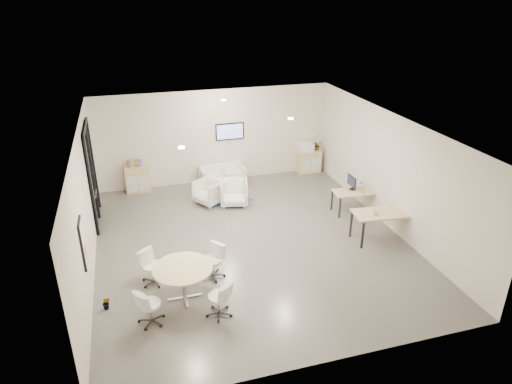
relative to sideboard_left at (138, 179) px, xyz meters
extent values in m
cube|color=#5B5853|center=(2.71, -4.27, -0.85)|extent=(8.00, 9.00, 0.80)
cube|color=white|center=(2.71, -4.27, 3.15)|extent=(8.00, 9.00, 0.80)
cube|color=beige|center=(2.71, 0.63, 1.15)|extent=(8.00, 0.80, 3.20)
cube|color=beige|center=(2.71, -9.17, 1.15)|extent=(8.00, 0.80, 3.20)
cube|color=beige|center=(-1.69, -4.27, 1.15)|extent=(0.80, 9.00, 3.20)
cube|color=beige|center=(7.11, -4.27, 1.15)|extent=(0.80, 9.00, 3.20)
cube|color=black|center=(-1.25, -1.77, 0.98)|extent=(0.02, 1.90, 2.85)
cube|color=black|center=(-1.23, -1.77, 2.36)|extent=(0.06, 1.90, 0.08)
cube|color=black|center=(-1.23, -2.68, 0.98)|extent=(0.06, 0.08, 2.85)
cube|color=black|center=(-1.23, -0.86, 0.98)|extent=(0.06, 0.08, 2.85)
cube|color=black|center=(-1.23, -1.62, 0.98)|extent=(0.06, 0.07, 2.85)
cube|color=#B2B2B7|center=(-1.19, -2.22, 0.60)|extent=(0.04, 0.60, 0.05)
cube|color=black|center=(-1.27, -5.87, 1.10)|extent=(0.04, 0.54, 1.04)
cube|color=white|center=(-1.24, -5.87, 1.10)|extent=(0.01, 0.46, 0.96)
cube|color=#EC6154|center=(-1.24, -5.87, 0.90)|extent=(0.01, 0.32, 0.30)
cube|color=black|center=(3.21, 0.20, 1.30)|extent=(0.98, 0.05, 0.58)
cube|color=#93A3FF|center=(3.21, 0.17, 1.30)|extent=(0.90, 0.01, 0.50)
cylinder|color=#FFEAC6|center=(0.91, -5.27, 2.73)|extent=(0.14, 0.14, 0.03)
cylinder|color=#FFEAC6|center=(3.91, -3.77, 2.73)|extent=(0.14, 0.14, 0.03)
cylinder|color=#FFEAC6|center=(2.71, -1.27, 2.73)|extent=(0.14, 0.14, 0.03)
cube|color=tan|center=(0.00, 0.00, 0.00)|extent=(0.80, 0.40, 0.90)
cube|color=silver|center=(-0.18, -0.20, -0.09)|extent=(0.33, 0.02, 0.54)
cube|color=silver|center=(0.18, -0.20, -0.09)|extent=(0.33, 0.02, 0.54)
cube|color=tan|center=(6.11, 0.01, -0.03)|extent=(0.84, 0.39, 0.84)
cube|color=silver|center=(5.92, -0.20, -0.11)|extent=(0.35, 0.02, 0.50)
cube|color=silver|center=(6.30, -0.20, -0.11)|extent=(0.35, 0.02, 0.50)
cube|color=red|center=(-0.25, 0.00, 0.56)|extent=(0.04, 0.14, 0.22)
cube|color=#337FCC|center=(-0.19, 0.00, 0.56)|extent=(0.04, 0.14, 0.22)
cube|color=gold|center=(-0.13, 0.00, 0.56)|extent=(0.04, 0.14, 0.22)
cube|color=#4CB24C|center=(-0.07, 0.00, 0.56)|extent=(0.04, 0.14, 0.22)
cube|color=#CC6619|center=(-0.01, 0.00, 0.56)|extent=(0.04, 0.14, 0.22)
cube|color=purple|center=(0.05, 0.00, 0.56)|extent=(0.04, 0.14, 0.22)
cube|color=#E54C7F|center=(0.11, 0.00, 0.56)|extent=(0.04, 0.14, 0.22)
cube|color=teal|center=(0.17, 0.00, 0.56)|extent=(0.04, 0.14, 0.22)
cube|color=white|center=(5.95, 0.01, 0.54)|extent=(0.58, 0.50, 0.31)
cube|color=white|center=(5.95, 0.01, 0.73)|extent=(0.43, 0.37, 0.07)
cube|color=silver|center=(2.82, -0.19, -0.21)|extent=(1.57, 0.88, 0.28)
cube|color=silver|center=(2.82, 0.10, 0.07)|extent=(1.53, 0.29, 0.28)
cube|color=silver|center=(2.13, -0.19, -0.07)|extent=(0.19, 0.77, 0.57)
cube|color=silver|center=(3.51, -0.19, -0.07)|extent=(0.19, 0.77, 0.57)
cube|color=#334C9C|center=(2.66, -1.32, -0.44)|extent=(1.67, 1.24, 0.01)
imported|color=silver|center=(2.11, -1.53, -0.03)|extent=(1.07, 1.08, 0.83)
imported|color=silver|center=(2.83, -1.84, -0.02)|extent=(0.98, 0.94, 0.85)
cube|color=tan|center=(6.19, -3.35, 0.20)|extent=(1.33, 0.75, 0.04)
cube|color=black|center=(5.60, -3.62, -0.13)|extent=(0.05, 0.05, 0.63)
cube|color=black|center=(6.78, -3.62, -0.13)|extent=(0.05, 0.05, 0.63)
cube|color=black|center=(5.60, -3.08, -0.13)|extent=(0.05, 0.05, 0.63)
cube|color=black|center=(6.78, -3.08, -0.13)|extent=(0.05, 0.05, 0.63)
cube|color=tan|center=(6.10, -5.03, 0.32)|extent=(1.57, 0.90, 0.04)
cube|color=black|center=(5.40, -5.35, -0.08)|extent=(0.05, 0.05, 0.74)
cube|color=black|center=(6.80, -5.35, -0.08)|extent=(0.05, 0.05, 0.74)
cube|color=black|center=(5.40, -4.70, -0.08)|extent=(0.05, 0.05, 0.74)
cube|color=black|center=(6.80, -4.70, -0.08)|extent=(0.05, 0.05, 0.74)
cylinder|color=black|center=(6.19, -3.20, 0.23)|extent=(0.20, 0.20, 0.02)
cube|color=black|center=(6.19, -3.20, 0.35)|extent=(0.04, 0.03, 0.24)
cube|color=black|center=(6.14, -3.20, 0.50)|extent=(0.03, 0.50, 0.32)
cylinder|color=tan|center=(0.65, -6.15, 0.32)|extent=(1.30, 1.30, 0.04)
cylinder|color=#B2B2B7|center=(0.65, -6.15, -0.07)|extent=(0.10, 0.10, 0.75)
cube|color=#B2B2B7|center=(0.65, -6.15, -0.43)|extent=(0.76, 0.06, 0.03)
cube|color=#B2B2B7|center=(0.65, -6.15, -0.43)|extent=(0.06, 0.76, 0.03)
imported|color=#3F7F3F|center=(6.41, 0.03, 0.52)|extent=(0.38, 0.40, 0.25)
imported|color=#3F7F3F|center=(-0.99, -6.07, -0.38)|extent=(0.29, 0.36, 0.14)
imported|color=white|center=(5.86, -5.08, 0.40)|extent=(0.16, 0.14, 0.13)
camera|label=1|loc=(-0.14, -14.46, 5.84)|focal=32.00mm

